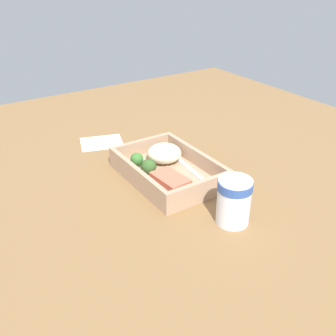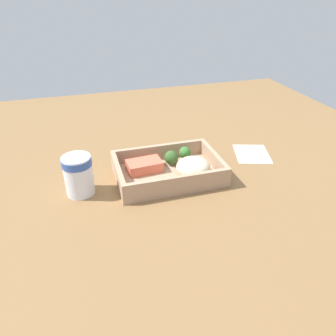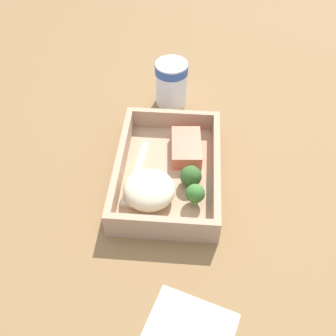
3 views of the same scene
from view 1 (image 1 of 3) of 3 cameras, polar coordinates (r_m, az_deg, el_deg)
ground_plane at (r=99.40cm, az=-0.00°, el=-1.88°), size 160.00×160.00×2.00cm
takeout_tray at (r=98.60cm, az=-0.00°, el=-1.07°), size 27.63×18.83×1.20cm
tray_rim at (r=97.33cm, az=-0.00°, el=0.28°), size 27.63×18.83×4.10cm
salmon_fillet at (r=91.97cm, az=0.33°, el=-1.98°), size 9.63×6.33×2.82cm
mashed_potatoes at (r=103.09cm, az=-0.55°, el=2.16°), size 8.95×9.08×4.68cm
broccoli_floret_1 at (r=99.76cm, az=-4.54°, el=1.22°), size 3.34×3.34×4.28cm
broccoli_floret_2 at (r=97.02cm, az=-2.84°, el=0.15°), size 3.89×3.89×4.05cm
fork at (r=102.25cm, az=2.32°, el=0.57°), size 15.89×3.23×0.44cm
paper_cup at (r=81.16cm, az=9.55°, el=-4.44°), size 7.12×7.12×10.10cm
receipt_slip at (r=119.01cm, az=-9.60°, el=3.68°), size 13.11×14.58×0.24cm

